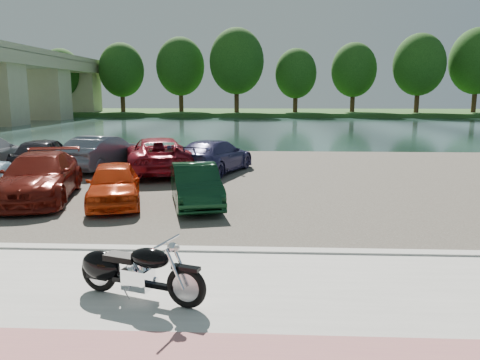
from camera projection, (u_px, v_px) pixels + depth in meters
The scene contains 15 objects.
ground at pixel (201, 294), 7.97m from camera, with size 200.00×200.00×0.00m, color #595447.
promenade at pixel (192, 319), 6.98m from camera, with size 60.00×6.00×0.10m, color #B1AEA7.
kerb at pixel (213, 251), 9.93m from camera, with size 60.00×0.30×0.14m, color #B1AEA7.
parking_lot at pixel (237, 178), 18.78m from camera, with size 60.00×18.00×0.04m, color #3D3A31.
river at pixel (253, 128), 47.26m from camera, with size 120.00×40.00×0.00m, color #172926.
far_bank at pixel (257, 112), 78.64m from camera, with size 120.00×24.00×0.60m, color #264C1B.
far_trees at pixel (285, 66), 71.03m from camera, with size 70.25×10.68×12.52m.
motorcycle at pixel (129, 270), 7.55m from camera, with size 2.25×1.06×1.05m.
car_3 at pixel (39, 177), 14.81m from camera, with size 2.06×5.07×1.47m, color #64150E.
car_4 at pixel (114, 184), 14.17m from camera, with size 1.52×3.78×1.29m, color red.
car_5 at pixel (196, 185), 14.10m from camera, with size 1.31×3.77×1.24m, color black.
car_8 at pixel (44, 154), 20.31m from camera, with size 1.76×4.38×1.49m, color black.
car_9 at pixel (103, 153), 20.77m from camera, with size 1.60×4.60×1.51m, color #575C68.
car_10 at pixel (158, 155), 19.82m from camera, with size 2.54×5.51×1.53m, color maroon.
car_11 at pixel (214, 156), 19.93m from camera, with size 1.99×4.90×1.42m, color navy.
Camera 1 is at (1.03, -7.45, 3.36)m, focal length 35.00 mm.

